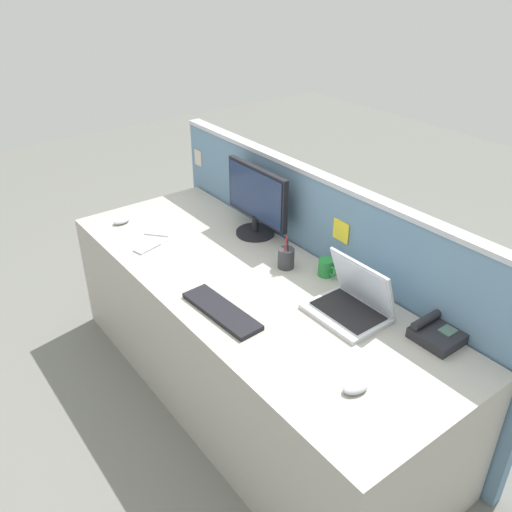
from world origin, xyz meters
TOP-DOWN VIEW (x-y plane):
  - ground_plane at (0.00, 0.00)m, footprint 10.00×10.00m
  - desk at (0.00, 0.00)m, footprint 2.30×0.84m
  - cubicle_divider at (-0.00, 0.46)m, footprint 2.41×0.07m
  - desktop_monitor at (-0.37, 0.33)m, footprint 0.48×0.22m
  - laptop at (0.48, 0.21)m, footprint 0.33×0.26m
  - desk_phone at (0.82, 0.36)m, footprint 0.18×0.19m
  - keyboard_main at (0.14, -0.25)m, footprint 0.43×0.15m
  - computer_mouse_right_hand at (0.83, -0.13)m, footprint 0.08×0.11m
  - computer_mouse_left_hand at (-0.94, -0.22)m, footprint 0.07×0.10m
  - pen_cup at (0.01, 0.23)m, footprint 0.08×0.08m
  - cell_phone_white_slab at (-0.71, -0.10)m, footprint 0.16×0.15m
  - cell_phone_silver_slab at (-0.58, -0.24)m, footprint 0.10×0.15m
  - coffee_mug at (0.19, 0.33)m, footprint 0.11×0.07m

SIDE VIEW (x-z plane):
  - ground_plane at x=0.00m, z-range 0.00..0.00m
  - desk at x=0.00m, z-range 0.00..0.72m
  - cubicle_divider at x=0.00m, z-range 0.00..1.16m
  - cell_phone_white_slab at x=-0.71m, z-range 0.72..0.73m
  - cell_phone_silver_slab at x=-0.58m, z-range 0.72..0.73m
  - keyboard_main at x=0.14m, z-range 0.72..0.74m
  - computer_mouse_right_hand at x=0.83m, z-range 0.72..0.75m
  - computer_mouse_left_hand at x=-0.94m, z-range 0.72..0.75m
  - desk_phone at x=0.82m, z-range 0.71..0.79m
  - coffee_mug at x=0.19m, z-range 0.72..0.81m
  - pen_cup at x=0.01m, z-range 0.68..0.86m
  - laptop at x=0.48m, z-range 0.66..0.91m
  - desktop_monitor at x=-0.37m, z-range 0.73..1.12m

